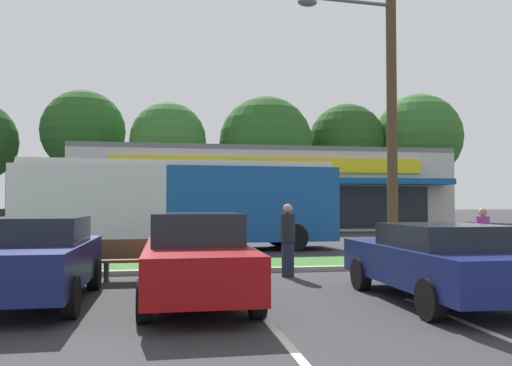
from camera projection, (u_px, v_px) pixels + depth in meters
grass_median at (326, 263)px, 14.73m from camera, size 56.00×2.20×0.12m
curb_lip at (341, 268)px, 13.53m from camera, size 56.00×0.24×0.12m
parking_stripe_0 at (276, 331)px, 7.13m from camera, size 0.12×4.80×0.01m
parking_stripe_1 at (485, 330)px, 7.17m from camera, size 0.12×4.80×0.01m
storefront_building at (255, 191)px, 36.74m from camera, size 23.55×13.27×5.19m
tree_left at (83, 132)px, 45.27m from camera, size 7.17×7.17×11.51m
tree_mid_left at (168, 140)px, 43.04m from camera, size 6.26×6.26×10.03m
tree_mid at (266, 143)px, 45.45m from camera, size 8.11×8.11×10.98m
tree_mid_right at (347, 142)px, 49.07m from camera, size 7.17×7.17×11.01m
tree_right at (418, 137)px, 49.26m from camera, size 8.08×8.08×11.98m
utility_pole at (387, 71)px, 15.24m from camera, size 3.04×2.40×10.49m
city_bus at (181, 202)px, 19.16m from camera, size 11.47×2.94×3.25m
bus_stop_bench at (134, 258)px, 11.73m from camera, size 1.60×0.45×0.95m
car_0 at (196, 257)px, 9.23m from camera, size 1.89×4.58×1.57m
car_1 at (437, 261)px, 9.24m from camera, size 1.96×4.54×1.38m
car_2 at (19, 224)px, 23.93m from camera, size 4.75×1.90×1.48m
car_3 at (36, 259)px, 9.14m from camera, size 1.86×4.24×1.50m
pedestrian_near_bench at (483, 239)px, 13.45m from camera, size 0.33×0.33×1.62m
pedestrian_mid at (288, 240)px, 12.38m from camera, size 0.35×0.35×1.73m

